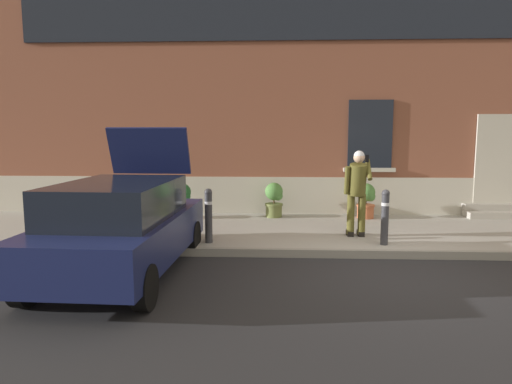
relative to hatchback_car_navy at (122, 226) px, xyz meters
The scene contains 12 objects.
ground_plane 4.45m from the hatchback_car_navy, ahead, with size 80.00×80.00×0.00m, color #232326.
sidewalk 5.37m from the hatchback_car_navy, 34.83° to the left, with size 24.00×3.60×0.15m, color #99968E.
curb_edge 4.58m from the hatchback_car_navy, 15.11° to the left, with size 24.00×0.12×0.15m, color gray.
building_facade 7.64m from the hatchback_car_navy, 51.63° to the left, with size 24.00×1.52×7.50m.
entrance_stoop 9.18m from the hatchback_car_navy, 29.93° to the left, with size 1.72×0.64×0.32m.
hatchback_car_navy is the anchor object (origin of this frame).
bollard_near_person 4.70m from the hatchback_car_navy, 19.75° to the left, with size 0.15×0.15×1.04m.
bollard_far_left 1.94m from the hatchback_car_navy, 54.92° to the left, with size 0.15×0.15×1.04m.
person_on_phone 4.60m from the hatchback_car_navy, 28.95° to the left, with size 0.51×0.51×1.74m.
planter_cream 4.10m from the hatchback_car_navy, 88.72° to the left, with size 0.44×0.44×0.86m.
planter_olive 4.92m from the hatchback_car_navy, 61.56° to the left, with size 0.44×0.44×0.86m.
planter_terracotta 6.28m from the hatchback_car_navy, 42.98° to the left, with size 0.44×0.44×0.86m.
Camera 1 is at (-1.95, -7.15, 2.25)m, focal length 32.13 mm.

